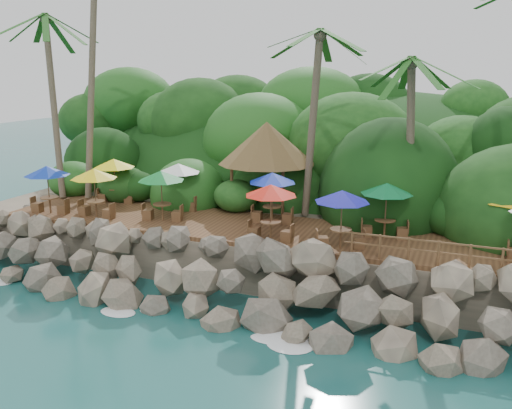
% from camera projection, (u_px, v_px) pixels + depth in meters
% --- Properties ---
extents(ground, '(140.00, 140.00, 0.00)m').
position_uv_depth(ground, '(198.00, 326.00, 20.92)').
color(ground, '#19514F').
rests_on(ground, ground).
extents(land_base, '(32.00, 25.20, 2.10)m').
position_uv_depth(land_base, '(313.00, 205.00, 35.10)').
color(land_base, gray).
rests_on(land_base, ground).
extents(jungle_hill, '(44.80, 28.00, 15.40)m').
position_uv_depth(jungle_hill, '(339.00, 196.00, 42.12)').
color(jungle_hill, '#143811').
rests_on(jungle_hill, ground).
extents(seawall, '(29.00, 4.00, 2.30)m').
position_uv_depth(seawall, '(220.00, 279.00, 22.45)').
color(seawall, gray).
rests_on(seawall, ground).
extents(terrace, '(26.00, 5.00, 0.20)m').
position_uv_depth(terrace, '(256.00, 229.00, 25.80)').
color(terrace, brown).
rests_on(terrace, land_base).
extents(jungle_foliage, '(44.00, 16.00, 12.00)m').
position_uv_depth(jungle_foliage, '(308.00, 225.00, 34.45)').
color(jungle_foliage, '#143811').
rests_on(jungle_foliage, ground).
extents(foam_line, '(25.20, 0.80, 0.06)m').
position_uv_depth(foam_line, '(202.00, 322.00, 21.19)').
color(foam_line, white).
rests_on(foam_line, ground).
extents(palms, '(33.85, 7.03, 15.23)m').
position_uv_depth(palms, '(311.00, 7.00, 25.11)').
color(palms, brown).
rests_on(palms, ground).
extents(palapa, '(5.13, 5.13, 4.60)m').
position_uv_depth(palapa, '(267.00, 143.00, 28.57)').
color(palapa, brown).
rests_on(palapa, ground).
extents(dining_clusters, '(24.95, 5.49, 2.48)m').
position_uv_depth(dining_clusters, '(249.00, 185.00, 25.24)').
color(dining_clusters, brown).
rests_on(dining_clusters, terrace).
extents(railing, '(8.30, 0.10, 1.00)m').
position_uv_depth(railing, '(454.00, 253.00, 20.33)').
color(railing, brown).
rests_on(railing, terrace).
extents(waiter, '(0.65, 0.48, 1.62)m').
position_uv_depth(waiter, '(484.00, 228.00, 22.75)').
color(waiter, silver).
rests_on(waiter, terrace).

